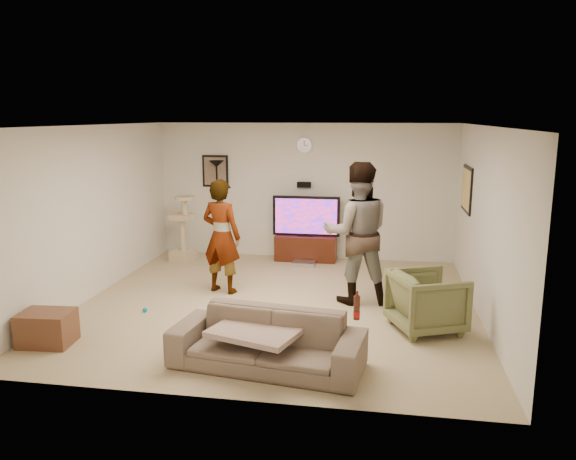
% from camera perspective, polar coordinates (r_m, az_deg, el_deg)
% --- Properties ---
extents(floor, '(5.50, 5.50, 0.02)m').
position_cam_1_polar(floor, '(8.01, -1.09, -7.63)').
color(floor, tan).
rests_on(floor, ground).
extents(ceiling, '(5.50, 5.50, 0.02)m').
position_cam_1_polar(ceiling, '(7.56, -1.16, 10.71)').
color(ceiling, silver).
rests_on(ceiling, wall_back).
extents(wall_back, '(5.50, 0.04, 2.50)m').
position_cam_1_polar(wall_back, '(10.37, 1.69, 3.98)').
color(wall_back, silver).
rests_on(wall_back, floor).
extents(wall_front, '(5.50, 0.04, 2.50)m').
position_cam_1_polar(wall_front, '(5.07, -6.87, -4.28)').
color(wall_front, silver).
rests_on(wall_front, floor).
extents(wall_left, '(0.04, 5.50, 2.50)m').
position_cam_1_polar(wall_left, '(8.62, -19.41, 1.75)').
color(wall_left, silver).
rests_on(wall_left, floor).
extents(wall_right, '(0.04, 5.50, 2.50)m').
position_cam_1_polar(wall_right, '(7.68, 19.50, 0.58)').
color(wall_right, silver).
rests_on(wall_right, floor).
extents(wall_clock, '(0.26, 0.04, 0.26)m').
position_cam_1_polar(wall_clock, '(10.26, 1.69, 8.67)').
color(wall_clock, white).
rests_on(wall_clock, wall_back).
extents(wall_speaker, '(0.25, 0.10, 0.10)m').
position_cam_1_polar(wall_speaker, '(10.29, 1.65, 4.65)').
color(wall_speaker, black).
rests_on(wall_speaker, wall_back).
extents(picture_back, '(0.42, 0.03, 0.52)m').
position_cam_1_polar(picture_back, '(10.67, -7.45, 6.00)').
color(picture_back, brown).
rests_on(picture_back, wall_back).
extents(picture_right, '(0.03, 0.78, 0.62)m').
position_cam_1_polar(picture_right, '(9.20, 17.82, 4.01)').
color(picture_right, tan).
rests_on(picture_right, wall_right).
extents(tv_stand, '(1.12, 0.45, 0.47)m').
position_cam_1_polar(tv_stand, '(10.30, 1.86, -1.82)').
color(tv_stand, '#37140A').
rests_on(tv_stand, floor).
extents(console_box, '(0.40, 0.30, 0.07)m').
position_cam_1_polar(console_box, '(9.97, 1.61, -3.46)').
color(console_box, silver).
rests_on(console_box, floor).
extents(tv, '(1.23, 0.08, 0.73)m').
position_cam_1_polar(tv, '(10.18, 1.88, 1.44)').
color(tv, black).
rests_on(tv, tv_stand).
extents(tv_screen, '(1.13, 0.01, 0.64)m').
position_cam_1_polar(tv_screen, '(10.14, 1.84, 1.40)').
color(tv_screen, red).
rests_on(tv_screen, tv).
extents(floor_lamp, '(0.32, 0.32, 1.81)m').
position_cam_1_polar(floor_lamp, '(10.50, -7.21, 2.09)').
color(floor_lamp, black).
rests_on(floor_lamp, floor).
extents(cat_tree, '(0.45, 0.45, 1.22)m').
position_cam_1_polar(cat_tree, '(10.36, -10.76, 0.17)').
color(cat_tree, tan).
rests_on(cat_tree, floor).
extents(person_left, '(0.72, 0.57, 1.72)m').
position_cam_1_polar(person_left, '(8.38, -6.82, -0.65)').
color(person_left, '#B8B6BF').
rests_on(person_left, floor).
extents(person_right, '(1.10, 0.93, 2.01)m').
position_cam_1_polar(person_right, '(7.91, 7.09, -0.31)').
color(person_right, teal).
rests_on(person_right, floor).
extents(sofa, '(2.12, 1.06, 0.59)m').
position_cam_1_polar(sofa, '(6.01, -2.16, -11.24)').
color(sofa, brown).
rests_on(sofa, floor).
extents(throw_blanket, '(1.07, 0.94, 0.06)m').
position_cam_1_polar(throw_blanket, '(6.00, -3.24, -10.25)').
color(throw_blanket, tan).
rests_on(throw_blanket, sofa).
extents(beer_bottle, '(0.06, 0.06, 0.25)m').
position_cam_1_polar(beer_bottle, '(5.75, 7.05, -7.90)').
color(beer_bottle, '#461E11').
rests_on(beer_bottle, sofa).
extents(armchair, '(1.06, 1.05, 0.74)m').
position_cam_1_polar(armchair, '(7.16, 14.02, -7.13)').
color(armchair, brown).
rests_on(armchair, floor).
extents(side_table, '(0.62, 0.49, 0.39)m').
position_cam_1_polar(side_table, '(7.18, -23.44, -9.19)').
color(side_table, '#56311F').
rests_on(side_table, floor).
extents(toy_ball, '(0.06, 0.06, 0.06)m').
position_cam_1_polar(toy_ball, '(7.92, -14.43, -7.92)').
color(toy_ball, '#017F9C').
rests_on(toy_ball, floor).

